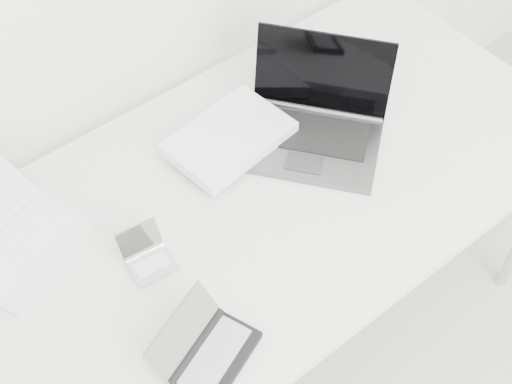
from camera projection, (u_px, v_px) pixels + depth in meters
desk at (255, 203)px, 1.68m from camera, size 1.60×0.80×0.73m
laptop_large at (275, 130)px, 1.71m from camera, size 0.54×0.44×0.22m
netbook_open_white at (9, 236)px, 1.53m from camera, size 0.37×0.40×0.12m
pda_silver at (148, 258)px, 1.51m from camera, size 0.10×0.12×0.07m
palmtop_charcoal at (208, 352)px, 1.37m from camera, size 0.22×0.20×0.09m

